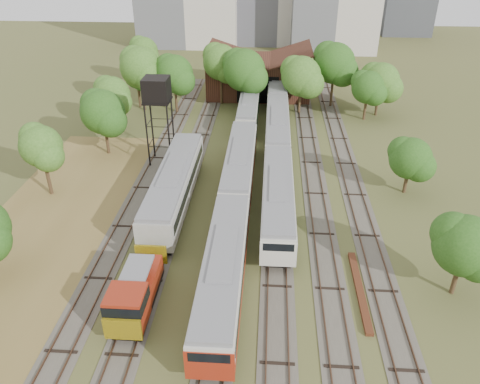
# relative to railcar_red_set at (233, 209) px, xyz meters

# --- Properties ---
(dry_grass_patch) EXTENTS (14.00, 60.00, 0.04)m
(dry_grass_patch) POSITION_rel_railcar_red_set_xyz_m (-16.00, -10.33, -1.92)
(dry_grass_patch) COLOR brown
(dry_grass_patch) RESTS_ON ground
(tracks) EXTENTS (24.60, 80.00, 0.19)m
(tracks) POSITION_rel_railcar_red_set_xyz_m (1.33, 6.67, -1.89)
(tracks) COLOR #4C473D
(tracks) RESTS_ON ground
(railcar_red_set) EXTENTS (2.96, 34.57, 3.66)m
(railcar_red_set) POSITION_rel_railcar_red_set_xyz_m (0.00, 0.00, 0.00)
(railcar_red_set) COLOR black
(railcar_red_set) RESTS_ON ground
(railcar_green_set) EXTENTS (2.90, 52.08, 3.59)m
(railcar_green_set) POSITION_rel_railcar_red_set_xyz_m (4.00, 19.61, -0.04)
(railcar_green_set) COLOR black
(railcar_green_set) RESTS_ON ground
(railcar_rear) EXTENTS (2.69, 16.08, 3.32)m
(railcar_rear) POSITION_rel_railcar_red_set_xyz_m (0.00, 27.25, -0.18)
(railcar_rear) COLOR black
(railcar_rear) RESTS_ON ground
(shunter_locomotive) EXTENTS (2.55, 8.10, 3.33)m
(shunter_locomotive) POSITION_rel_railcar_red_set_xyz_m (-6.00, -11.21, -0.35)
(shunter_locomotive) COLOR black
(shunter_locomotive) RESTS_ON ground
(old_grey_coach) EXTENTS (3.16, 18.00, 3.91)m
(old_grey_coach) POSITION_rel_railcar_red_set_xyz_m (-6.00, 3.63, 0.20)
(old_grey_coach) COLOR black
(old_grey_coach) RESTS_ON ground
(water_tower) EXTENTS (2.86, 2.86, 9.91)m
(water_tower) POSITION_rel_railcar_red_set_xyz_m (-9.34, 13.17, 6.42)
(water_tower) COLOR black
(water_tower) RESTS_ON ground
(rail_pile_far) EXTENTS (0.56, 8.96, 0.29)m
(rail_pile_far) POSITION_rel_railcar_red_set_xyz_m (10.20, -7.98, -1.79)
(rail_pile_far) COLOR #562B18
(rail_pile_far) RESTS_ON ground
(maintenance_shed) EXTENTS (16.45, 11.55, 7.58)m
(maintenance_shed) POSITION_rel_railcar_red_set_xyz_m (1.00, 39.65, 0.98)
(maintenance_shed) COLOR #351B13
(maintenance_shed) RESTS_ON ground
(tree_band_left) EXTENTS (8.26, 72.57, 8.06)m
(tree_band_left) POSITION_rel_railcar_red_set_xyz_m (-18.11, 8.71, 3.04)
(tree_band_left) COLOR #382616
(tree_band_left) RESTS_ON ground
(tree_band_far) EXTENTS (39.73, 9.76, 9.51)m
(tree_band_far) POSITION_rel_railcar_red_set_xyz_m (0.85, 31.46, 3.98)
(tree_band_far) COLOR #382616
(tree_band_far) RESTS_ON ground
(tree_band_right) EXTENTS (5.24, 40.73, 6.89)m
(tree_band_right) POSITION_rel_railcar_red_set_xyz_m (16.84, 9.62, 2.37)
(tree_band_right) COLOR #382616
(tree_band_right) RESTS_ON ground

